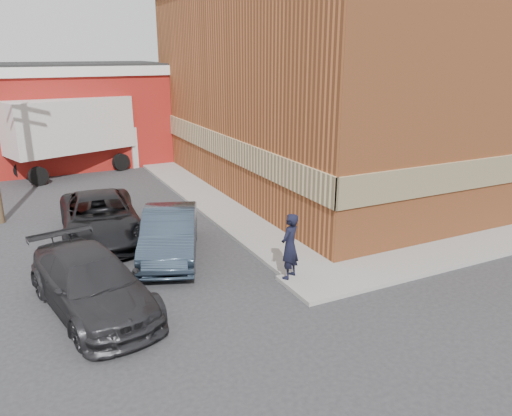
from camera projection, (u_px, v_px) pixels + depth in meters
name	position (u px, v px, depth m)	size (l,w,h in m)	color
ground	(291.00, 276.00, 14.50)	(90.00, 90.00, 0.00)	#28282B
brick_building	(350.00, 84.00, 24.37)	(14.25, 18.25, 9.36)	#AD582C
sidewalk_south	(496.00, 242.00, 16.88)	(16.00, 1.80, 0.12)	gray
sidewalk_west	(202.00, 195.00, 22.42)	(1.80, 18.00, 0.12)	gray
warehouse	(22.00, 115.00, 28.19)	(16.30, 8.30, 5.60)	maroon
man	(290.00, 246.00, 13.87)	(0.69, 0.45, 1.90)	black
sedan	(170.00, 234.00, 15.67)	(1.63, 4.66, 1.54)	#2B3848
suv_a	(100.00, 217.00, 17.19)	(2.55, 5.53, 1.54)	black
suv_b	(92.00, 283.00, 12.40)	(2.06, 5.07, 1.47)	#272629
box_truck	(83.00, 130.00, 26.30)	(8.34, 4.82, 3.95)	silver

